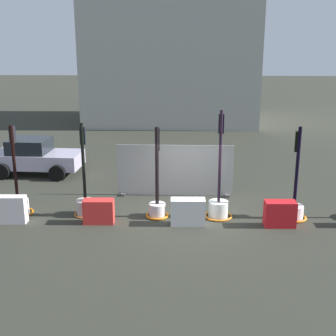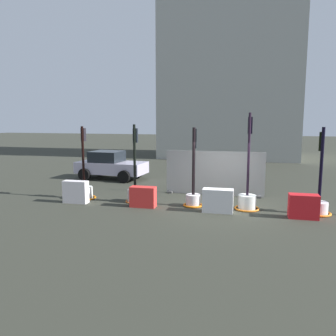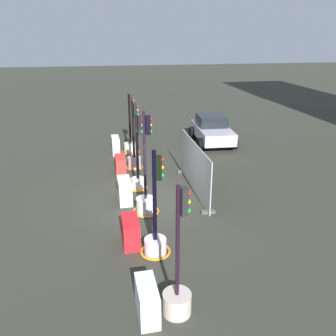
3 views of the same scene
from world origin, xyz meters
TOP-DOWN VIEW (x-y plane):
  - ground_plane at (0.00, 0.00)m, footprint 120.00×120.00m
  - traffic_light_0 at (-5.78, -0.11)m, footprint 0.98×0.98m
  - traffic_light_1 at (-3.46, -0.14)m, footprint 0.79×0.79m
  - traffic_light_2 at (-1.03, -0.22)m, footprint 0.77×0.77m
  - traffic_light_3 at (1.02, -0.17)m, footprint 0.94×0.94m
  - traffic_light_4 at (3.50, -0.21)m, footprint 0.89×0.89m
  - construction_barrier_0 at (-5.73, -0.90)m, footprint 1.01×0.40m
  - construction_barrier_1 at (-2.88, -0.83)m, footprint 0.99×0.46m
  - construction_barrier_2 at (-0.01, -0.84)m, footprint 1.11×0.49m
  - construction_barrier_3 at (2.91, -0.87)m, footprint 0.99×0.50m
  - car_silver_hatchback at (-6.67, 4.59)m, footprint 3.96×2.29m
  - building_main_facade at (-1.13, 18.47)m, footprint 12.08×8.22m
  - site_fence_panel at (-0.49, 1.95)m, footprint 4.37×0.50m

SIDE VIEW (x-z plane):
  - ground_plane at x=0.00m, z-range 0.00..0.00m
  - construction_barrier_1 at x=-2.88m, z-range 0.00..0.79m
  - construction_barrier_3 at x=2.91m, z-range 0.00..0.83m
  - construction_barrier_2 at x=-0.01m, z-range 0.00..0.86m
  - construction_barrier_0 at x=-5.73m, z-range 0.00..0.90m
  - traffic_light_0 at x=-5.78m, z-range -1.08..2.00m
  - traffic_light_4 at x=3.50m, z-range -1.04..2.06m
  - traffic_light_3 at x=1.02m, z-range -1.28..2.33m
  - traffic_light_1 at x=-3.46m, z-range -1.02..2.14m
  - traffic_light_2 at x=-1.03m, z-range -0.95..2.11m
  - car_silver_hatchback at x=-6.67m, z-range -0.01..1.57m
  - site_fence_panel at x=-0.49m, z-range -0.04..1.92m
  - building_main_facade at x=-1.13m, z-range 0.02..16.02m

